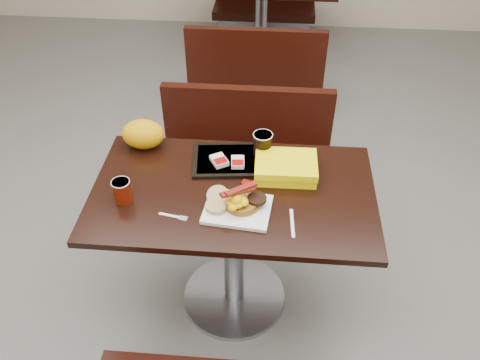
# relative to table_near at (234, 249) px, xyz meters

# --- Properties ---
(floor) EXTENTS (6.00, 7.00, 0.01)m
(floor) POSITION_rel_table_near_xyz_m (0.00, 0.00, -0.38)
(floor) COLOR slate
(floor) RESTS_ON ground
(table_near) EXTENTS (1.20, 0.70, 0.75)m
(table_near) POSITION_rel_table_near_xyz_m (0.00, 0.00, 0.00)
(table_near) COLOR black
(table_near) RESTS_ON floor
(bench_near_n) EXTENTS (1.00, 0.46, 0.72)m
(bench_near_n) POSITION_rel_table_near_xyz_m (0.00, 0.70, -0.02)
(bench_near_n) COLOR black
(bench_near_n) RESTS_ON floor
(table_far) EXTENTS (1.20, 0.70, 0.75)m
(table_far) POSITION_rel_table_near_xyz_m (0.00, 2.60, 0.00)
(table_far) COLOR black
(table_far) RESTS_ON floor
(bench_far_s) EXTENTS (1.00, 0.46, 0.72)m
(bench_far_s) POSITION_rel_table_near_xyz_m (0.00, 1.90, -0.02)
(bench_far_s) COLOR black
(bench_far_s) RESTS_ON floor
(platter) EXTENTS (0.28, 0.23, 0.02)m
(platter) POSITION_rel_table_near_xyz_m (0.03, -0.12, 0.38)
(platter) COLOR white
(platter) RESTS_ON table_near
(pancake_stack) EXTENTS (0.15, 0.15, 0.03)m
(pancake_stack) POSITION_rel_table_near_xyz_m (0.05, -0.11, 0.40)
(pancake_stack) COLOR #976B19
(pancake_stack) RESTS_ON platter
(sausage_patty) EXTENTS (0.10, 0.10, 0.01)m
(sausage_patty) POSITION_rel_table_near_xyz_m (0.11, -0.10, 0.42)
(sausage_patty) COLOR black
(sausage_patty) RESTS_ON pancake_stack
(scrambled_eggs) EXTENTS (0.09, 0.08, 0.05)m
(scrambled_eggs) POSITION_rel_table_near_xyz_m (0.03, -0.14, 0.44)
(scrambled_eggs) COLOR yellow
(scrambled_eggs) RESTS_ON pancake_stack
(bacon_strips) EXTENTS (0.16, 0.14, 0.01)m
(bacon_strips) POSITION_rel_table_near_xyz_m (0.03, -0.11, 0.47)
(bacon_strips) COLOR #4C050A
(bacon_strips) RESTS_ON scrambled_eggs
(muffin_bottom) EXTENTS (0.09, 0.09, 0.02)m
(muffin_bottom) POSITION_rel_table_near_xyz_m (-0.06, -0.13, 0.40)
(muffin_bottom) COLOR tan
(muffin_bottom) RESTS_ON platter
(muffin_top) EXTENTS (0.11, 0.11, 0.05)m
(muffin_top) POSITION_rel_table_near_xyz_m (-0.06, -0.08, 0.41)
(muffin_top) COLOR tan
(muffin_top) RESTS_ON platter
(coffee_cup_near) EXTENTS (0.08, 0.08, 0.10)m
(coffee_cup_near) POSITION_rel_table_near_xyz_m (-0.45, -0.10, 0.42)
(coffee_cup_near) COLOR #911805
(coffee_cup_near) RESTS_ON table_near
(fork) EXTENTS (0.12, 0.04, 0.00)m
(fork) POSITION_rel_table_near_xyz_m (-0.24, -0.17, 0.38)
(fork) COLOR white
(fork) RESTS_ON table_near
(knife) EXTENTS (0.02, 0.16, 0.00)m
(knife) POSITION_rel_table_near_xyz_m (0.25, -0.18, 0.38)
(knife) COLOR white
(knife) RESTS_ON table_near
(condiment_ketchup) EXTENTS (0.05, 0.05, 0.01)m
(condiment_ketchup) POSITION_rel_table_near_xyz_m (0.06, 0.04, 0.38)
(condiment_ketchup) COLOR #8C0504
(condiment_ketchup) RESTS_ON table_near
(tray) EXTENTS (0.37, 0.28, 0.02)m
(tray) POSITION_rel_table_near_xyz_m (-0.02, 0.20, 0.38)
(tray) COLOR black
(tray) RESTS_ON table_near
(hashbrown_sleeve_left) EXTENTS (0.09, 0.10, 0.02)m
(hashbrown_sleeve_left) POSITION_rel_table_near_xyz_m (-0.08, 0.16, 0.40)
(hashbrown_sleeve_left) COLOR silver
(hashbrown_sleeve_left) RESTS_ON tray
(hashbrown_sleeve_right) EXTENTS (0.06, 0.08, 0.02)m
(hashbrown_sleeve_right) POSITION_rel_table_near_xyz_m (0.01, 0.16, 0.40)
(hashbrown_sleeve_right) COLOR silver
(hashbrown_sleeve_right) RESTS_ON tray
(coffee_cup_far) EXTENTS (0.09, 0.09, 0.11)m
(coffee_cup_far) POSITION_rel_table_near_xyz_m (0.11, 0.23, 0.45)
(coffee_cup_far) COLOR black
(coffee_cup_far) RESTS_ON tray
(clamshell) EXTENTS (0.27, 0.21, 0.07)m
(clamshell) POSITION_rel_table_near_xyz_m (0.22, 0.13, 0.41)
(clamshell) COLOR #FCE704
(clamshell) RESTS_ON table_near
(paper_bag) EXTENTS (0.23, 0.20, 0.14)m
(paper_bag) POSITION_rel_table_near_xyz_m (-0.44, 0.28, 0.44)
(paper_bag) COLOR #D0A106
(paper_bag) RESTS_ON table_near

